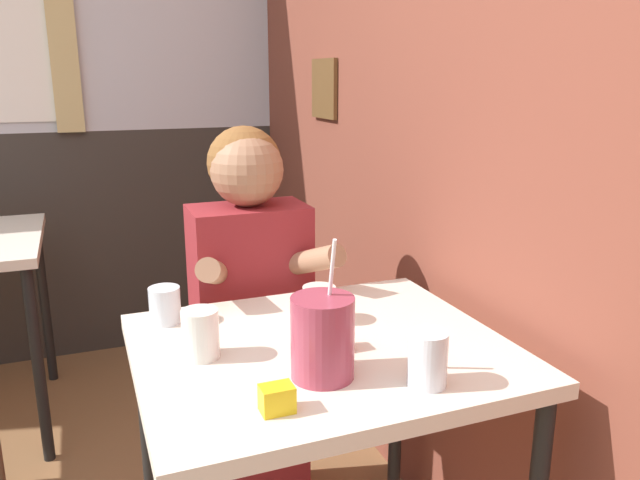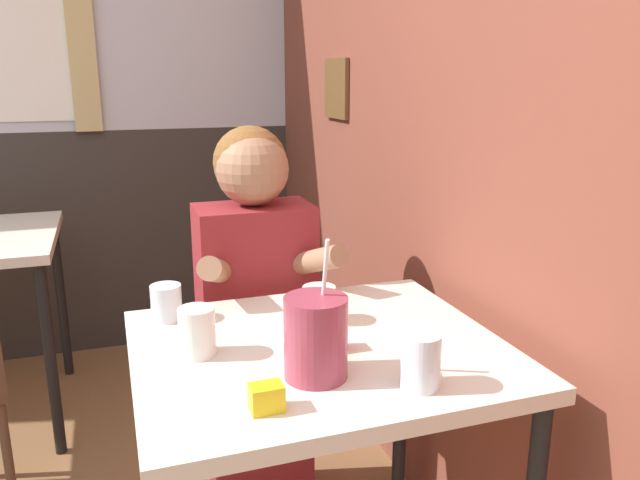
{
  "view_description": "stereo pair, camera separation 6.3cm",
  "coord_description": "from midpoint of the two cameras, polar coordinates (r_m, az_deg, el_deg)",
  "views": [
    {
      "loc": [
        0.22,
        -0.78,
        1.36
      ],
      "look_at": [
        0.75,
        0.56,
        0.97
      ],
      "focal_mm": 35.0,
      "sensor_mm": 36.0,
      "label": 1
    },
    {
      "loc": [
        0.28,
        -0.8,
        1.36
      ],
      "look_at": [
        0.75,
        0.56,
        0.97
      ],
      "focal_mm": 35.0,
      "sensor_mm": 36.0,
      "label": 2
    }
  ],
  "objects": [
    {
      "name": "brick_wall_right",
      "position": [
        2.18,
        4.49,
        14.73
      ],
      "size": [
        0.08,
        4.35,
        2.7
      ],
      "color": "brown",
      "rests_on": "ground_plane"
    },
    {
      "name": "back_wall",
      "position": [
        3.18,
        -26.83,
        13.38
      ],
      "size": [
        5.33,
        0.09,
        2.7
      ],
      "color": "silver",
      "rests_on": "ground_plane"
    },
    {
      "name": "main_table",
      "position": [
        1.46,
        -1.09,
        -12.77
      ],
      "size": [
        0.81,
        0.7,
        0.77
      ],
      "color": "beige",
      "rests_on": "ground_plane"
    },
    {
      "name": "person_seated",
      "position": [
        1.92,
        -7.26,
        -6.86
      ],
      "size": [
        0.42,
        0.41,
        1.22
      ],
      "color": "maroon",
      "rests_on": "ground_plane"
    },
    {
      "name": "cocktail_pitcher",
      "position": [
        1.24,
        -1.24,
        -8.91
      ],
      "size": [
        0.13,
        0.13,
        0.29
      ],
      "color": "#99384C",
      "rests_on": "main_table"
    },
    {
      "name": "glass_near_pitcher",
      "position": [
        1.24,
        8.34,
        -10.72
      ],
      "size": [
        0.08,
        0.08,
        0.11
      ],
      "color": "silver",
      "rests_on": "main_table"
    },
    {
      "name": "glass_center",
      "position": [
        1.37,
        -12.2,
        -8.4
      ],
      "size": [
        0.08,
        0.08,
        0.11
      ],
      "color": "silver",
      "rests_on": "main_table"
    },
    {
      "name": "glass_far_side",
      "position": [
        1.53,
        -1.27,
        -5.89
      ],
      "size": [
        0.08,
        0.08,
        0.09
      ],
      "color": "silver",
      "rests_on": "main_table"
    },
    {
      "name": "glass_by_brick",
      "position": [
        1.57,
        -15.13,
        -5.77
      ],
      "size": [
        0.08,
        0.08,
        0.09
      ],
      "color": "silver",
      "rests_on": "main_table"
    },
    {
      "name": "condiment_ketchup",
      "position": [
        1.38,
        0.03,
        -9.02
      ],
      "size": [
        0.06,
        0.04,
        0.05
      ],
      "color": "#B7140F",
      "rests_on": "main_table"
    },
    {
      "name": "condiment_mustard",
      "position": [
        1.15,
        -5.58,
        -14.27
      ],
      "size": [
        0.06,
        0.04,
        0.05
      ],
      "color": "yellow",
      "rests_on": "main_table"
    }
  ]
}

